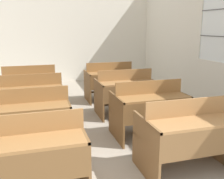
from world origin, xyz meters
The scene contains 10 objects.
wall_back centered at (0.00, 7.18, 1.51)m, with size 6.14×0.06×3.03m.
wall_right_with_window centered at (3.04, 3.59, 1.50)m, with size 0.06×7.15×3.03m.
bench_front_left centered at (-0.65, 1.48, 0.45)m, with size 1.07×0.72×0.87m.
bench_front_right centered at (1.09, 1.49, 0.45)m, with size 1.07×0.72×0.87m.
bench_second_left centered at (-0.66, 2.56, 0.45)m, with size 1.07×0.72×0.87m.
bench_second_right centered at (1.08, 2.55, 0.45)m, with size 1.07×0.72×0.87m.
bench_third_left centered at (-0.64, 3.63, 0.45)m, with size 1.07×0.72×0.87m.
bench_third_right centered at (1.08, 3.62, 0.45)m, with size 1.07×0.72×0.87m.
bench_back_left centered at (-0.67, 4.70, 0.45)m, with size 1.07×0.72×0.87m.
bench_back_right centered at (1.08, 4.70, 0.45)m, with size 1.07×0.72×0.87m.
Camera 1 is at (-0.55, -0.93, 1.66)m, focal length 42.00 mm.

